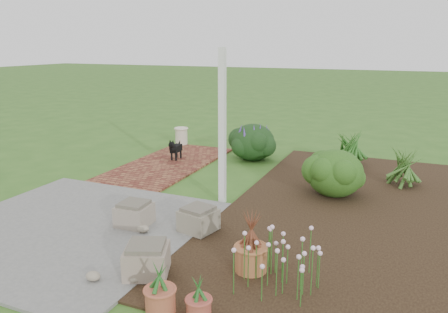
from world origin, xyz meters
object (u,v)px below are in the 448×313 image
at_px(black_dog, 175,148).
at_px(cream_ceramic_urn, 181,136).
at_px(evergreen_shrub, 335,172).
at_px(stone_trough_near, 147,261).

distance_m(black_dog, cream_ceramic_urn, 1.56).
relative_size(cream_ceramic_urn, evergreen_shrub, 0.43).
distance_m(stone_trough_near, cream_ceramic_urn, 6.54).
relative_size(black_dog, cream_ceramic_urn, 1.23).
height_order(stone_trough_near, cream_ceramic_urn, cream_ceramic_urn).
xyz_separation_m(stone_trough_near, black_dog, (-2.18, 4.48, 0.11)).
xyz_separation_m(black_dog, cream_ceramic_urn, (-0.63, 1.42, -0.05)).
height_order(black_dog, cream_ceramic_urn, black_dog).
relative_size(stone_trough_near, black_dog, 0.92).
bearing_deg(cream_ceramic_urn, evergreen_shrub, -28.88).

